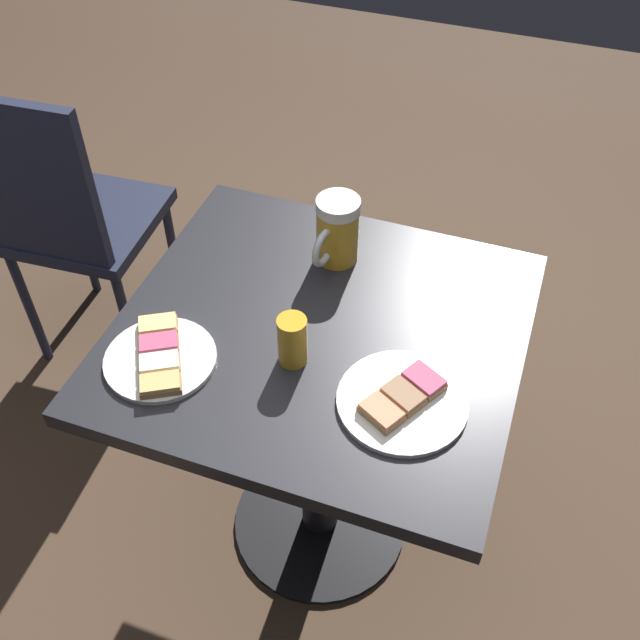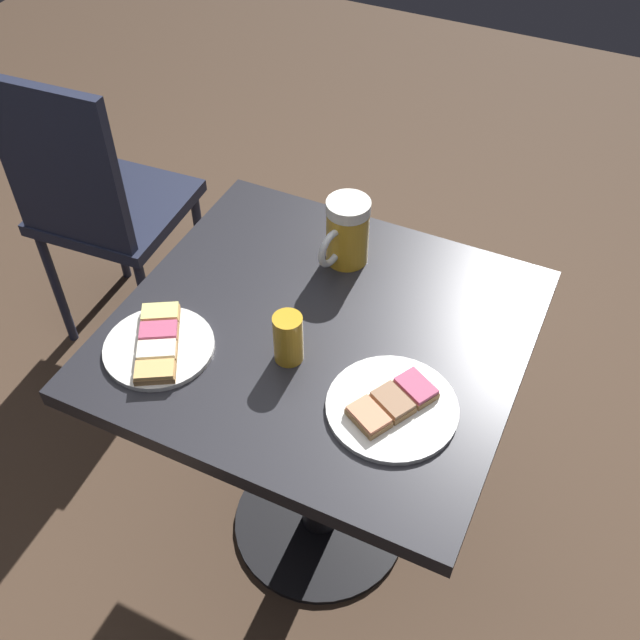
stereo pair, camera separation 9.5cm
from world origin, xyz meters
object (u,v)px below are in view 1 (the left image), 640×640
at_px(beer_mug, 337,231).
at_px(cafe_chair, 68,215).
at_px(plate_far, 160,357).
at_px(beer_glass_small, 292,340).
at_px(plate_near, 402,400).

xyz_separation_m(beer_mug, cafe_chair, (0.16, 0.81, -0.29)).
distance_m(plate_far, beer_glass_small, 0.24).
distance_m(plate_far, beer_mug, 0.43).
bearing_deg(plate_far, beer_mug, -29.17).
bearing_deg(plate_near, beer_glass_small, 81.87).
relative_size(plate_far, beer_mug, 1.41).
bearing_deg(plate_near, beer_mug, 35.57).
bearing_deg(cafe_chair, beer_mug, -14.62).
height_order(plate_far, beer_glass_small, beer_glass_small).
height_order(plate_near, plate_far, same).
relative_size(plate_near, beer_mug, 1.57).
relative_size(plate_far, beer_glass_small, 2.01).
height_order(plate_near, beer_mug, beer_mug).
xyz_separation_m(plate_near, plate_far, (-0.05, 0.44, 0.00)).
bearing_deg(plate_far, plate_near, -82.94).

